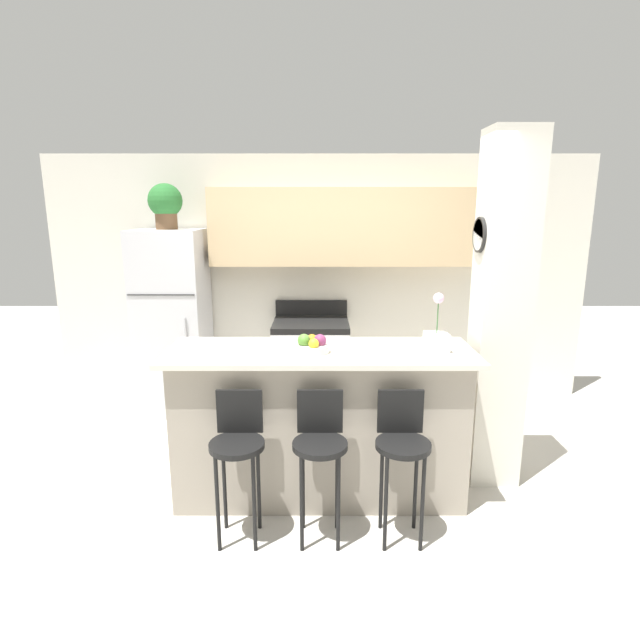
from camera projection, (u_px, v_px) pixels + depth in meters
The scene contains 12 objects.
ground_plane at pixel (320, 492), 3.63m from camera, with size 14.00×14.00×0.00m, color beige.
wall_back at pixel (331, 257), 5.14m from camera, with size 5.60×0.38×2.55m.
pillar_right at pixel (500, 314), 3.57m from camera, with size 0.38×0.32×2.55m.
counter_bar at pixel (320, 423), 3.51m from camera, with size 2.10×0.69×1.08m.
refrigerator at pixel (173, 322), 4.98m from camera, with size 0.66×0.66×1.82m.
stove_range at pixel (311, 364), 5.10m from camera, with size 0.75×0.66×1.07m.
bar_stool_left at pixel (238, 446), 3.02m from camera, with size 0.33×0.33×0.93m.
bar_stool_mid at pixel (320, 446), 3.03m from camera, with size 0.33×0.33×0.93m.
bar_stool_right at pixel (402, 446), 3.03m from camera, with size 0.33×0.33×0.93m.
potted_plant_on_fridge at pixel (165, 204), 4.73m from camera, with size 0.32×0.32×0.43m.
orchid_vase at pixel (437, 337), 3.35m from camera, with size 0.15×0.15×0.40m.
fruit_bowl at pixel (312, 345), 3.33m from camera, with size 0.24×0.24×0.12m.
Camera 1 is at (-0.00, -3.26, 2.03)m, focal length 28.00 mm.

